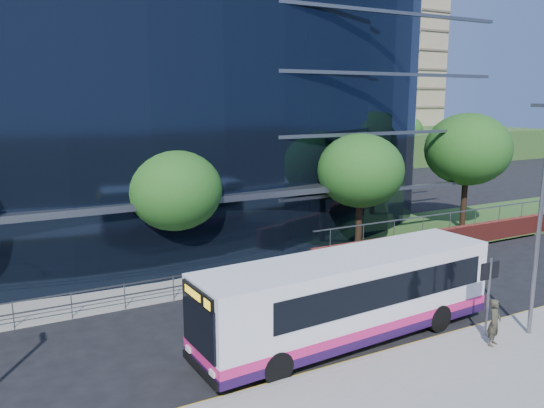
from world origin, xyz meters
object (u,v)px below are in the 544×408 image
streetlight_east (540,214)px  pedestrian_b (494,322)px  street_sign (489,281)px  tree_dist_f (407,130)px  tree_dist_e (315,131)px  city_bus (351,296)px  tree_far_d (468,149)px  tree_far_b (175,190)px  tree_far_c (360,171)px

streetlight_east → pedestrian_b: size_ratio=4.99×
street_sign → streetlight_east: 2.80m
tree_dist_f → streetlight_east: size_ratio=0.76×
tree_dist_e → pedestrian_b: 46.82m
street_sign → streetlight_east: streetlight_east is taller
tree_dist_f → pedestrian_b: size_ratio=3.77×
street_sign → city_bus: city_bus is taller
street_sign → tree_dist_f: (35.50, 43.59, 2.06)m
tree_far_d → tree_dist_f: bearing=53.1°
tree_far_b → tree_far_c: (10.00, -0.50, 0.33)m
tree_far_c → tree_far_d: tree_far_d is taller
tree_far_c → city_bus: bearing=-128.5°
street_sign → tree_dist_e: (19.50, 41.59, 2.39)m
tree_far_d → streetlight_east: streetlight_east is taller
tree_dist_f → tree_dist_e: bearing=-172.9°
street_sign → tree_dist_e: tree_dist_e is taller
tree_far_d → pedestrian_b: bearing=-134.2°
pedestrian_b → tree_far_b: bearing=100.5°
tree_far_b → streetlight_east: streetlight_east is taller
pedestrian_b → city_bus: bearing=122.1°
tree_far_b → tree_far_c: size_ratio=0.93×
tree_far_b → tree_dist_f: size_ratio=1.00×
tree_far_c → streetlight_east: 11.22m
tree_far_b → tree_far_d: tree_far_d is taller
tree_far_b → street_sign: bearing=-55.9°
tree_dist_e → streetlight_east: size_ratio=0.81×
tree_dist_e → pedestrian_b: bearing=-115.2°
tree_dist_f → city_bus: (-39.66, -41.37, -2.60)m
tree_far_d → tree_dist_e: 31.06m
tree_far_b → tree_far_c: bearing=-2.9°
tree_far_b → streetlight_east: size_ratio=0.76×
street_sign → tree_far_c: size_ratio=0.43×
tree_dist_e → street_sign: bearing=-115.1°
street_sign → tree_dist_f: tree_dist_f is taller
tree_dist_f → streetlight_east: streetlight_east is taller
tree_dist_f → city_bus: tree_dist_f is taller
tree_far_c → tree_far_d: size_ratio=0.87×
tree_far_b → city_bus: tree_far_b is taller
street_sign → streetlight_east: bearing=-21.4°
street_sign → pedestrian_b: size_ratio=1.75×
tree_far_b → streetlight_east: (9.00, -11.67, 0.23)m
pedestrian_b → street_sign: bearing=38.7°
tree_dist_e → tree_far_b: bearing=-131.5°
tree_far_c → pedestrian_b: size_ratio=4.06×
streetlight_east → city_bus: (-5.66, 2.80, -2.83)m
tree_far_c → pedestrian_b: 12.14m
tree_far_c → pedestrian_b: bearing=-104.4°
tree_dist_f → city_bus: size_ratio=0.53×
street_sign → tree_far_b: (-7.50, 11.09, 2.06)m
tree_far_b → tree_far_d: 19.03m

